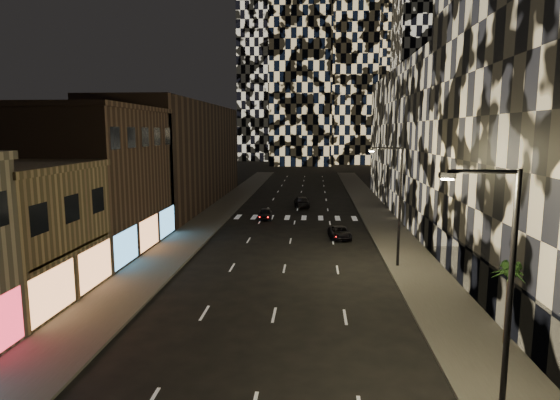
% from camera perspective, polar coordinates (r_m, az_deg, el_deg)
% --- Properties ---
extents(sidewalk_left, '(4.00, 120.00, 0.15)m').
position_cam_1_polar(sidewalk_left, '(57.37, -8.12, -1.93)').
color(sidewalk_left, '#47443F').
rests_on(sidewalk_left, ground).
extents(sidewalk_right, '(4.00, 120.00, 0.15)m').
position_cam_1_polar(sidewalk_right, '(56.60, 12.09, -2.18)').
color(sidewalk_right, '#47443F').
rests_on(sidewalk_right, ground).
extents(curb_left, '(0.20, 120.00, 0.15)m').
position_cam_1_polar(curb_left, '(56.96, -6.05, -1.97)').
color(curb_left, '#4C4C47').
rests_on(curb_left, ground).
extents(curb_right, '(0.20, 120.00, 0.15)m').
position_cam_1_polar(curb_right, '(56.35, 9.98, -2.17)').
color(curb_right, '#4C4C47').
rests_on(curb_right, ground).
extents(retail_brown, '(10.00, 15.00, 12.00)m').
position_cam_1_polar(retail_brown, '(43.33, -22.10, 2.10)').
color(retail_brown, '#463328').
rests_on(retail_brown, ground).
extents(retail_filler_left, '(10.00, 40.00, 14.00)m').
position_cam_1_polar(retail_filler_left, '(67.96, -12.24, 5.45)').
color(retail_filler_left, '#463328').
rests_on(retail_filler_left, ground).
extents(midrise_base, '(0.60, 25.00, 3.00)m').
position_cam_1_polar(midrise_base, '(32.51, 22.39, -7.96)').
color(midrise_base, '#383838').
rests_on(midrise_base, ground).
extents(midrise_filler_right, '(16.00, 40.00, 18.00)m').
position_cam_1_polar(midrise_filler_right, '(64.63, 20.37, 6.75)').
color(midrise_filler_right, '#232326').
rests_on(midrise_filler_right, ground).
extents(tower_center_low, '(18.00, 18.00, 95.00)m').
position_cam_1_polar(tower_center_low, '(149.86, 2.70, 22.80)').
color(tower_center_low, black).
rests_on(tower_center_low, ground).
extents(streetlight_near, '(2.55, 0.25, 9.00)m').
position_cam_1_polar(streetlight_near, '(17.06, 25.54, -9.35)').
color(streetlight_near, black).
rests_on(streetlight_near, sidewalk_right).
extents(streetlight_far, '(2.55, 0.25, 9.00)m').
position_cam_1_polar(streetlight_far, '(35.99, 14.04, 0.25)').
color(streetlight_far, black).
rests_on(streetlight_far, sidewalk_right).
extents(car_dark_midlane, '(1.78, 3.90, 1.30)m').
position_cam_1_polar(car_dark_midlane, '(55.06, -1.77, -1.68)').
color(car_dark_midlane, black).
rests_on(car_dark_midlane, ground).
extents(car_dark_oncoming, '(2.43, 5.00, 1.40)m').
position_cam_1_polar(car_dark_oncoming, '(64.05, 2.66, -0.21)').
color(car_dark_oncoming, black).
rests_on(car_dark_oncoming, ground).
extents(car_dark_rightlane, '(2.34, 4.28, 1.14)m').
position_cam_1_polar(car_dark_rightlane, '(45.63, 7.29, -3.97)').
color(car_dark_rightlane, black).
rests_on(car_dark_rightlane, ground).
extents(palm_tree, '(2.07, 2.06, 4.07)m').
position_cam_1_polar(palm_tree, '(24.90, 26.27, -8.34)').
color(palm_tree, '#47331E').
rests_on(palm_tree, sidewalk_right).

